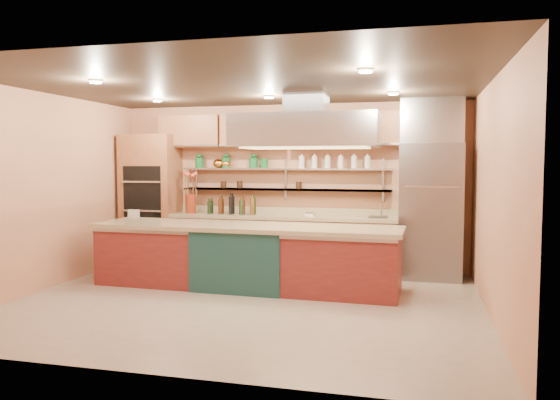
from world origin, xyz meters
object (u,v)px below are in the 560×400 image
(kitchen_scale, at_px, (310,214))
(copper_kettle, at_px, (219,163))
(flower_vase, at_px, (191,204))
(refrigerator, at_px, (430,211))
(island, at_px, (245,256))
(green_canister, at_px, (264,163))

(kitchen_scale, bearing_deg, copper_kettle, 160.56)
(flower_vase, bearing_deg, copper_kettle, 26.65)
(refrigerator, relative_size, island, 0.48)
(refrigerator, relative_size, kitchen_scale, 14.91)
(kitchen_scale, relative_size, green_canister, 0.87)
(refrigerator, relative_size, flower_vase, 6.45)
(refrigerator, xyz_separation_m, kitchen_scale, (-1.92, 0.01, -0.08))
(kitchen_scale, bearing_deg, refrigerator, -12.23)
(island, relative_size, kitchen_scale, 31.18)
(flower_vase, distance_m, copper_kettle, 0.85)
(refrigerator, bearing_deg, flower_vase, 179.86)
(flower_vase, bearing_deg, refrigerator, -0.14)
(flower_vase, height_order, copper_kettle, copper_kettle)
(island, bearing_deg, flower_vase, 138.25)
(green_canister, bearing_deg, flower_vase, -170.17)
(green_canister, bearing_deg, copper_kettle, 180.00)
(flower_vase, bearing_deg, kitchen_scale, 0.00)
(refrigerator, distance_m, island, 2.99)
(refrigerator, distance_m, copper_kettle, 3.67)
(island, xyz_separation_m, flower_vase, (-1.42, 1.35, 0.63))
(kitchen_scale, relative_size, copper_kettle, 0.73)
(refrigerator, xyz_separation_m, copper_kettle, (-3.59, 0.23, 0.74))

